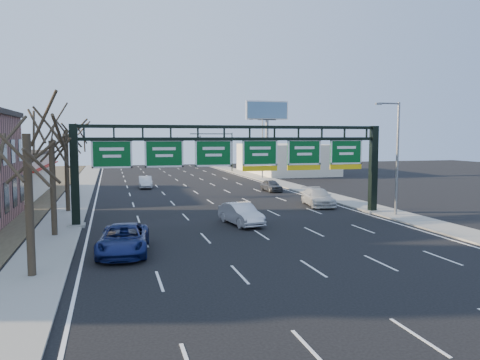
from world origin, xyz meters
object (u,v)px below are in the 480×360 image
object	(u,v)px
car_silver_sedan	(241,214)
car_white_wagon	(318,197)
sign_gantry	(239,159)
car_blue_suv	(124,239)

from	to	relation	value
car_silver_sedan	car_white_wagon	size ratio (longest dim) A/B	0.88
sign_gantry	car_silver_sedan	world-z (taller)	sign_gantry
car_blue_suv	car_white_wagon	distance (m)	22.23
sign_gantry	car_blue_suv	world-z (taller)	sign_gantry
sign_gantry	car_white_wagon	size ratio (longest dim) A/B	4.61
car_white_wagon	sign_gantry	bearing A→B (deg)	-143.06
car_silver_sedan	car_white_wagon	world-z (taller)	car_silver_sedan
car_silver_sedan	car_white_wagon	bearing A→B (deg)	27.03
sign_gantry	car_silver_sedan	size ratio (longest dim) A/B	5.23
car_blue_suv	car_silver_sedan	size ratio (longest dim) A/B	1.19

